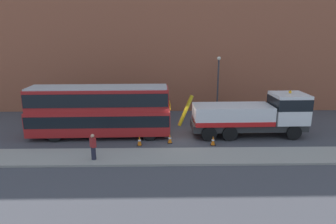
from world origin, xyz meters
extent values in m
plane|color=#424247|center=(0.00, 0.00, 0.00)|extent=(120.00, 120.00, 0.00)
cube|color=gray|center=(0.00, -4.20, 0.07)|extent=(60.00, 2.80, 0.15)
cube|color=#935138|center=(0.00, 8.86, 8.00)|extent=(60.00, 1.20, 16.00)
cube|color=#2D2D2D|center=(5.38, 0.16, 0.85)|extent=(9.05, 2.41, 0.55)
cube|color=white|center=(8.58, 0.23, 2.28)|extent=(2.66, 2.66, 2.30)
cube|color=black|center=(8.58, 0.23, 2.73)|extent=(2.68, 2.68, 0.90)
cube|color=silver|center=(4.09, 0.13, 1.83)|extent=(6.16, 2.73, 1.40)
cube|color=red|center=(4.09, 0.13, 1.31)|extent=(6.16, 2.79, 0.36)
cylinder|color=#B79914|center=(0.38, 0.05, 2.13)|extent=(1.24, 0.31, 2.52)
sphere|color=orange|center=(8.58, 0.23, 3.55)|extent=(0.24, 0.24, 0.24)
cylinder|color=black|center=(8.66, 1.35, 0.58)|extent=(1.17, 0.37, 1.16)
cylinder|color=black|center=(8.71, -0.87, 0.58)|extent=(1.17, 0.37, 1.16)
cylinder|color=black|center=(3.66, 1.24, 0.58)|extent=(1.17, 0.37, 1.16)
cylinder|color=black|center=(3.71, -0.98, 0.58)|extent=(1.17, 0.37, 1.16)
cylinder|color=black|center=(2.06, 1.20, 0.58)|extent=(1.17, 0.37, 1.16)
cylinder|color=black|center=(2.11, -1.02, 0.58)|extent=(1.17, 0.37, 1.16)
cube|color=#AD1E1E|center=(-6.38, 0.16, 1.29)|extent=(11.05, 2.74, 1.90)
cube|color=#AD1E1E|center=(-6.38, 0.16, 3.09)|extent=(10.83, 2.64, 1.70)
cube|color=black|center=(-6.38, 0.16, 1.54)|extent=(10.94, 2.79, 0.90)
cube|color=black|center=(-6.38, 0.16, 3.19)|extent=(10.72, 2.78, 1.00)
cube|color=#B2B2B2|center=(-6.38, 0.16, 4.00)|extent=(10.61, 2.53, 0.12)
cube|color=yellow|center=(-0.87, 0.29, 2.54)|extent=(0.09, 1.50, 0.44)
cylinder|color=black|center=(-2.51, 1.33, 0.52)|extent=(1.05, 0.32, 1.04)
cylinder|color=black|center=(-2.46, -0.83, 0.52)|extent=(1.05, 0.32, 1.04)
cylinder|color=black|center=(-9.71, 1.17, 0.52)|extent=(1.05, 0.32, 1.04)
cylinder|color=black|center=(-9.66, -0.99, 0.52)|extent=(1.05, 0.32, 1.04)
cylinder|color=#232333|center=(-5.88, -4.74, 0.57)|extent=(0.42, 0.42, 0.85)
cube|color=maroon|center=(-5.88, -4.74, 1.31)|extent=(0.46, 0.47, 0.62)
sphere|color=tan|center=(-5.88, -4.74, 1.74)|extent=(0.24, 0.24, 0.24)
cone|color=orange|center=(-3.15, -1.91, 0.36)|extent=(0.32, 0.32, 0.72)
cylinder|color=white|center=(-3.15, -1.91, 0.40)|extent=(0.21, 0.21, 0.10)
cube|color=black|center=(-3.15, -1.91, 0.02)|extent=(0.36, 0.36, 0.04)
cone|color=orange|center=(-0.90, -1.45, 0.36)|extent=(0.32, 0.32, 0.72)
cylinder|color=white|center=(-0.90, -1.45, 0.40)|extent=(0.21, 0.21, 0.10)
cube|color=black|center=(-0.90, -1.45, 0.02)|extent=(0.36, 0.36, 0.04)
cone|color=orange|center=(2.28, -1.96, 0.36)|extent=(0.32, 0.32, 0.72)
cylinder|color=white|center=(2.28, -1.96, 0.40)|extent=(0.21, 0.21, 0.10)
cube|color=black|center=(2.28, -1.96, 0.02)|extent=(0.36, 0.36, 0.04)
cylinder|color=#38383D|center=(4.06, 6.66, 2.75)|extent=(0.16, 0.16, 5.50)
sphere|color=#EAE5C6|center=(4.06, 6.66, 5.65)|extent=(0.36, 0.36, 0.36)
camera|label=1|loc=(-1.46, -23.06, 8.07)|focal=32.57mm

